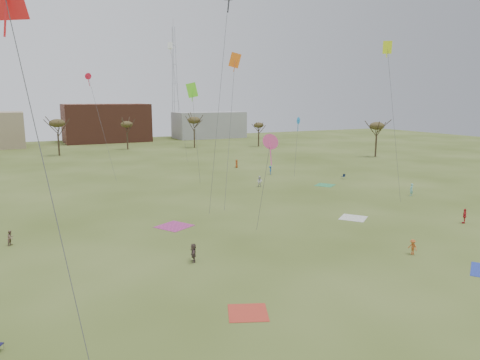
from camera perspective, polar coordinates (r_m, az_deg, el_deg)
name	(u,v)px	position (r m, az deg, el deg)	size (l,w,h in m)	color
ground	(304,268)	(38.33, 8.10, -11.07)	(260.00, 260.00, 0.00)	#3C4B17
spectator_fore_a	(465,216)	(56.64, 26.70, -4.11)	(0.99, 0.41, 1.69)	red
spectator_fore_b	(11,238)	(48.59, -27.20, -6.57)	(0.72, 0.56, 1.48)	#7E6050
spectator_fore_c	(193,253)	(39.28, -5.95, -9.20)	(1.53, 0.49, 1.65)	#513F3A
flyer_mid_b	(413,247)	(43.77, 21.14, -7.96)	(0.91, 0.52, 1.41)	#BA5722
flyer_mid_c	(411,190)	(69.30, 21.00, -1.15)	(0.65, 0.43, 1.78)	#7BCCCD
spectator_mid_e	(260,181)	(71.18, 2.53, -0.19)	(0.84, 0.65, 1.73)	silver
flyer_far_b	(237,164)	(90.51, -0.44, 2.09)	(0.82, 0.54, 1.68)	#9E421B
flyer_far_c	(270,170)	(82.98, 3.87, 1.26)	(1.00, 0.57, 1.55)	#21559A
blanket_red	(248,313)	(30.80, 1.01, -16.57)	(2.58, 2.58, 0.03)	red
blanket_cream	(353,218)	(54.62, 14.23, -4.72)	(2.88, 2.88, 0.03)	silver
blanket_plum	(174,226)	(50.16, -8.38, -5.86)	(3.30, 3.30, 0.03)	#A73379
blanket_olive	(325,185)	(73.86, 10.77, -0.65)	(2.82, 2.82, 0.03)	#349155
camp_chair_right	(343,177)	(80.25, 13.02, 0.32)	(0.63, 0.60, 0.87)	#131F35
kites_aloft	(201,49)	(61.49, -4.93, 16.29)	(60.86, 76.17, 25.02)	#6CEB27
tree_line	(102,128)	(110.06, -17.13, 6.39)	(117.44, 49.32, 8.91)	#3A2B1E
building_brick	(106,123)	(151.66, -16.69, 6.99)	(26.00, 16.00, 12.00)	brown
building_grey	(209,125)	(159.48, -3.97, 7.01)	(24.00, 12.00, 9.00)	gray
radio_tower	(175,83)	(162.41, -8.34, 12.18)	(1.51, 1.72, 41.00)	#9EA3A8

